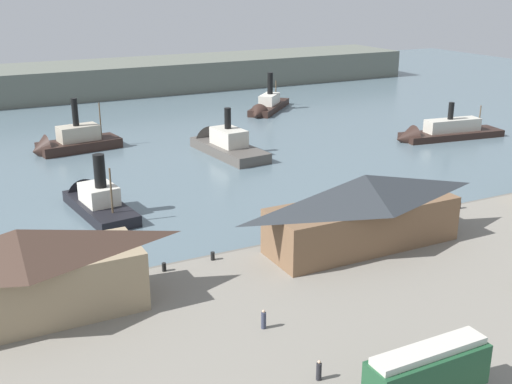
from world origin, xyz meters
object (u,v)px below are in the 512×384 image
(ferry_moored_west, at_px, (222,144))
(mooring_post_center_east, at_px, (213,256))
(ferry_shed_central_terminal, at_px, (22,274))
(ferry_approaching_east, at_px, (95,199))
(mooring_post_west, at_px, (459,205))
(street_tram, at_px, (428,371))
(mooring_post_center_west, at_px, (439,211))
(ferry_shed_east_terminal, at_px, (363,210))
(ferry_departing_north, at_px, (70,143))
(ferry_mid_harbor, at_px, (267,106))
(ferry_approaching_west, at_px, (439,133))
(mooring_post_east, at_px, (164,267))
(pedestrian_by_tram, at_px, (319,371))
(pedestrian_at_waters_edge, at_px, (264,320))

(ferry_moored_west, bearing_deg, mooring_post_center_east, -115.42)
(ferry_shed_central_terminal, bearing_deg, mooring_post_center_east, 10.95)
(ferry_approaching_east, bearing_deg, mooring_post_west, -30.69)
(street_tram, relative_size, ferry_moored_west, 0.47)
(mooring_post_center_east, bearing_deg, mooring_post_west, -0.09)
(mooring_post_center_west, bearing_deg, ferry_shed_east_terminal, -165.68)
(mooring_post_west, height_order, ferry_moored_west, ferry_moored_west)
(ferry_departing_north, bearing_deg, street_tram, -85.17)
(mooring_post_west, distance_m, ferry_mid_harbor, 72.79)
(ferry_moored_west, bearing_deg, ferry_approaching_west, -14.37)
(street_tram, bearing_deg, ferry_approaching_east, 101.12)
(mooring_post_west, bearing_deg, ferry_mid_harbor, 82.16)
(mooring_post_center_west, distance_m, mooring_post_west, 3.77)
(street_tram, relative_size, mooring_post_west, 10.41)
(mooring_post_center_west, xyz_separation_m, mooring_post_east, (-36.72, 0.12, 0.00))
(mooring_post_east, distance_m, ferry_approaching_west, 75.93)
(ferry_shed_east_terminal, relative_size, mooring_post_west, 24.77)
(ferry_shed_central_terminal, relative_size, ferry_departing_north, 1.28)
(ferry_shed_central_terminal, distance_m, pedestrian_by_tram, 26.72)
(pedestrian_by_tram, bearing_deg, ferry_approaching_east, 96.28)
(mooring_post_center_east, xyz_separation_m, ferry_approaching_west, (62.45, 33.62, -0.45))
(mooring_post_center_west, relative_size, ferry_moored_west, 0.05)
(pedestrian_by_tram, bearing_deg, mooring_post_center_east, 86.54)
(ferry_shed_east_terminal, bearing_deg, pedestrian_by_tram, -133.08)
(street_tram, height_order, mooring_post_east, street_tram)
(ferry_shed_east_terminal, relative_size, mooring_post_center_west, 24.77)
(ferry_approaching_east, distance_m, ferry_approaching_west, 69.68)
(mooring_post_west, relative_size, ferry_mid_harbor, 0.05)
(mooring_post_center_east, relative_size, ferry_moored_west, 0.05)
(ferry_shed_east_terminal, bearing_deg, mooring_post_east, 169.87)
(pedestrian_by_tram, xyz_separation_m, ferry_approaching_east, (-5.25, 47.78, -0.56))
(ferry_shed_central_terminal, xyz_separation_m, ferry_moored_west, (40.48, 48.00, -4.07))
(ferry_moored_west, bearing_deg, street_tram, -103.22)
(mooring_post_center_east, bearing_deg, ferry_approaching_east, 105.11)
(ferry_shed_central_terminal, xyz_separation_m, ferry_approaching_east, (12.81, 28.41, -4.11))
(ferry_departing_north, relative_size, ferry_moored_west, 0.82)
(mooring_post_east, distance_m, ferry_departing_north, 57.35)
(ferry_mid_harbor, xyz_separation_m, ferry_moored_west, (-23.86, -27.82, 0.11))
(ferry_shed_east_terminal, height_order, pedestrian_at_waters_edge, ferry_shed_east_terminal)
(mooring_post_center_west, xyz_separation_m, ferry_departing_north, (-34.61, 57.43, -0.11))
(ferry_shed_central_terminal, relative_size, mooring_post_west, 23.15)
(pedestrian_at_waters_edge, height_order, mooring_post_west, pedestrian_at_waters_edge)
(mooring_post_center_east, xyz_separation_m, ferry_mid_harbor, (44.88, 72.05, -0.33))
(street_tram, height_order, mooring_post_west, street_tram)
(ferry_shed_east_terminal, relative_size, ferry_approaching_east, 1.30)
(ferry_shed_central_terminal, relative_size, mooring_post_east, 23.15)
(pedestrian_at_waters_edge, xyz_separation_m, ferry_approaching_west, (64.09, 48.39, -0.81))
(ferry_approaching_east, bearing_deg, ferry_departing_north, 84.28)
(mooring_post_center_west, height_order, ferry_approaching_east, ferry_approaching_east)
(mooring_post_west, distance_m, ferry_approaching_east, 48.39)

